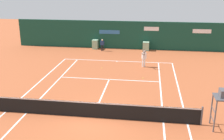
{
  "coord_description": "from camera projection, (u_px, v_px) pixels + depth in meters",
  "views": [
    {
      "loc": [
        3.02,
        -13.52,
        7.38
      ],
      "look_at": [
        0.23,
        6.4,
        0.8
      ],
      "focal_mm": 43.18,
      "sensor_mm": 36.0,
      "label": 1
    }
  ],
  "objects": [
    {
      "name": "tennis_ball_near_service_line",
      "position": [
        143.0,
        78.0,
        21.65
      ],
      "size": [
        0.07,
        0.07,
        0.07
      ],
      "primitive_type": "sphere",
      "color": "#CCE033",
      "rests_on": "ground_plane"
    },
    {
      "name": "ground_plane",
      "position": [
        95.0,
        113.0,
        15.96
      ],
      "size": [
        80.0,
        80.0,
        0.01
      ],
      "color": "#A8512D"
    },
    {
      "name": "tennis_net",
      "position": [
        92.0,
        109.0,
        15.26
      ],
      "size": [
        12.1,
        0.1,
        1.07
      ],
      "color": "#4C4C51",
      "rests_on": "ground_plane"
    },
    {
      "name": "tennis_ball_by_sideline",
      "position": [
        69.0,
        62.0,
        25.91
      ],
      "size": [
        0.07,
        0.07,
        0.07
      ],
      "primitive_type": "sphere",
      "color": "#CCE033",
      "rests_on": "ground_plane"
    },
    {
      "name": "player_on_baseline",
      "position": [
        144.0,
        57.0,
        24.33
      ],
      "size": [
        0.47,
        0.81,
        1.79
      ],
      "rotation": [
        0.0,
        0.0,
        3.59
      ],
      "color": "white",
      "rests_on": "ground_plane"
    },
    {
      "name": "sponsor_back_wall",
      "position": [
        123.0,
        35.0,
        30.92
      ],
      "size": [
        25.0,
        1.02,
        3.19
      ],
      "color": "#144233",
      "rests_on": "ground_plane"
    },
    {
      "name": "ball_kid_left_post",
      "position": [
        102.0,
        44.0,
        30.1
      ],
      "size": [
        0.44,
        0.22,
        1.35
      ],
      "rotation": [
        0.0,
        0.0,
        3.31
      ],
      "color": "black",
      "rests_on": "ground_plane"
    },
    {
      "name": "tennis_ball_mid_court",
      "position": [
        102.0,
        68.0,
        24.19
      ],
      "size": [
        0.07,
        0.07,
        0.07
      ],
      "primitive_type": "sphere",
      "color": "#CCE033",
      "rests_on": "ground_plane"
    }
  ]
}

